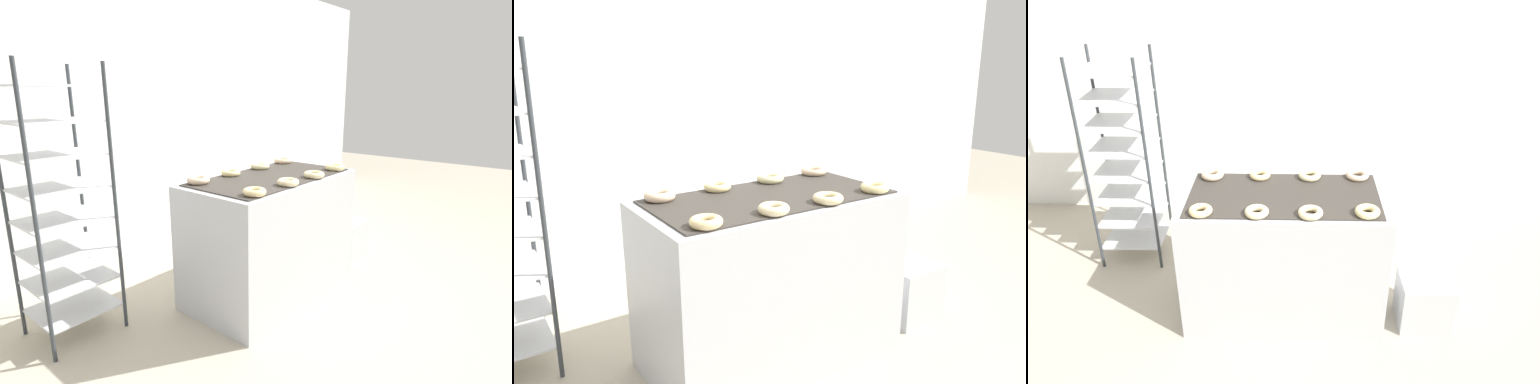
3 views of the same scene
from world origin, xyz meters
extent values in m
plane|color=#B2A893|center=(0.00, 0.00, 0.00)|extent=(14.00, 14.00, 0.00)
cube|color=white|center=(0.00, 2.12, 1.40)|extent=(8.00, 0.05, 2.80)
cube|color=#B7BABF|center=(0.00, 0.61, 0.46)|extent=(1.36, 0.71, 0.93)
cube|color=#38332D|center=(0.00, 0.61, 0.93)|extent=(1.25, 0.63, 0.01)
cube|color=#262628|center=(0.37, 0.29, 0.65)|extent=(0.12, 0.07, 0.10)
cylinder|color=#33383D|center=(-1.51, 1.05, 0.86)|extent=(0.02, 0.02, 1.73)
cylinder|color=#33383D|center=(-1.03, 1.05, 0.86)|extent=(0.02, 0.02, 1.73)
cylinder|color=#33383D|center=(-1.51, 1.49, 0.86)|extent=(0.02, 0.02, 1.73)
cylinder|color=#33383D|center=(-1.03, 1.49, 0.86)|extent=(0.02, 0.02, 1.73)
cube|color=silver|center=(-1.27, 1.27, 0.17)|extent=(0.48, 0.43, 0.01)
cube|color=silver|center=(-1.27, 1.27, 0.37)|extent=(0.48, 0.43, 0.01)
cube|color=silver|center=(-1.27, 1.27, 0.58)|extent=(0.48, 0.43, 0.01)
cube|color=silver|center=(-1.27, 1.27, 0.78)|extent=(0.48, 0.43, 0.01)
cube|color=silver|center=(-1.27, 1.27, 0.98)|extent=(0.48, 0.43, 0.01)
cube|color=silver|center=(-1.27, 1.27, 1.18)|extent=(0.48, 0.43, 0.01)
cube|color=silver|center=(-1.27, 1.27, 1.39)|extent=(0.48, 0.43, 0.01)
cube|color=silver|center=(-1.27, 1.27, 1.59)|extent=(0.48, 0.43, 0.01)
cube|color=#B7BABF|center=(0.99, 0.46, 0.18)|extent=(0.36, 0.31, 0.36)
torus|color=#EECF8D|center=(-0.51, 0.35, 0.96)|extent=(0.15, 0.15, 0.04)
torus|color=beige|center=(-0.16, 0.34, 0.96)|extent=(0.15, 0.15, 0.04)
torus|color=beige|center=(0.17, 0.34, 0.96)|extent=(0.15, 0.15, 0.04)
torus|color=beige|center=(0.52, 0.36, 0.96)|extent=(0.16, 0.16, 0.04)
torus|color=beige|center=(-0.51, 0.85, 0.96)|extent=(0.16, 0.16, 0.05)
torus|color=beige|center=(-0.17, 0.86, 0.96)|extent=(0.15, 0.15, 0.04)
torus|color=beige|center=(0.17, 0.86, 0.96)|extent=(0.16, 0.16, 0.04)
torus|color=beige|center=(0.51, 0.87, 0.96)|extent=(0.16, 0.16, 0.04)
camera|label=1|loc=(-2.32, -1.17, 1.57)|focal=28.00mm
camera|label=2|loc=(-1.42, -1.47, 1.63)|focal=35.00mm
camera|label=3|loc=(0.07, -2.29, 2.49)|focal=35.00mm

